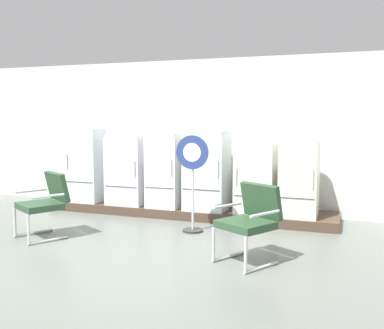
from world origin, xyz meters
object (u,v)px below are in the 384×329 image
Objects in this scene: refrigerator_1 at (128,162)px; refrigerator_5 at (299,172)px; refrigerator_4 at (256,170)px; armchair_left at (45,200)px; refrigerator_3 at (207,162)px; sign_stand at (192,182)px; armchair_right at (250,218)px; refrigerator_0 at (89,157)px; refrigerator_2 at (167,163)px.

refrigerator_1 reaches higher than refrigerator_5.
refrigerator_5 reaches higher than refrigerator_4.
refrigerator_4 is 3.39m from armchair_left.
refrigerator_3 is 1.16× the size of refrigerator_4.
refrigerator_4 is 1.26m from sign_stand.
refrigerator_1 is 1.56× the size of armchair_right.
sign_stand reaches higher than armchair_right.
refrigerator_1 reaches higher than armchair_left.
refrigerator_3 is (1.52, 0.01, 0.06)m from refrigerator_1.
sign_stand is at bearing 135.99° from armchair_right.
refrigerator_0 is 1.66× the size of armchair_right.
armchair_left is 1.00× the size of armchair_right.
armchair_right is at bearing -46.30° from refrigerator_2.
refrigerator_2 is at bearing 133.70° from armchair_right.
refrigerator_3 is 1.58m from refrigerator_5.
refrigerator_2 reaches higher than armchair_right.
armchair_left is at bearing -150.08° from refrigerator_5.
refrigerator_4 is (0.86, 0.03, -0.12)m from refrigerator_3.
armchair_left is at bearing -151.99° from sign_stand.
refrigerator_0 is at bearing 149.97° from armchair_right.
refrigerator_3 is 2.74m from armchair_left.
refrigerator_1 is 0.99× the size of refrigerator_2.
refrigerator_0 is at bearing 179.85° from refrigerator_2.
armchair_left and armchair_right have the same top height.
armchair_left is (-0.32, -1.97, -0.39)m from refrigerator_1.
refrigerator_2 is 1.10× the size of refrigerator_4.
refrigerator_5 is 1.77m from sign_stand.
refrigerator_2 is 1.00× the size of sign_stand.
armchair_left is at bearing -99.36° from refrigerator_1.
refrigerator_5 is (2.34, -0.03, -0.06)m from refrigerator_2.
refrigerator_5 reaches higher than armchair_left.
refrigerator_4 is at bearing 0.02° from refrigerator_0.
refrigerator_4 is at bearing 0.18° from refrigerator_2.
sign_stand reaches higher than armchair_left.
refrigerator_2 is at bearing 178.36° from refrigerator_3.
refrigerator_2 is 1.30m from sign_stand.
refrigerator_0 is 1.62m from refrigerator_2.
armchair_right is (-0.35, -2.06, -0.34)m from refrigerator_5.
refrigerator_4 is 1.43× the size of armchair_right.
refrigerator_1 is at bearing 149.40° from sign_stand.
refrigerator_1 is 1.52m from refrigerator_3.
refrigerator_0 reaches higher than refrigerator_2.
refrigerator_0 reaches higher than armchair_right.
refrigerator_2 is at bearing 179.25° from refrigerator_5.
refrigerator_0 is 1.00× the size of refrigerator_3.
refrigerator_0 is 1.06× the size of sign_stand.
armchair_right is at bearing -36.80° from refrigerator_1.
refrigerator_0 is at bearing -179.98° from refrigerator_4.
armchair_left is 3.08m from armchair_right.
refrigerator_3 reaches higher than refrigerator_5.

